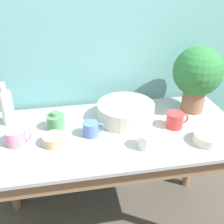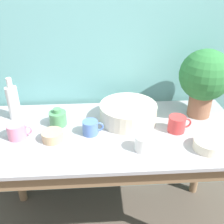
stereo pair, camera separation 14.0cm
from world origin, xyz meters
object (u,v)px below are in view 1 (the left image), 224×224
mug_pink (16,137)px  mug_blue (91,129)px  bottle_short (56,121)px  bowl_small_tan (54,140)px  potted_plant (197,74)px  mug_red (175,120)px  bottle_tall (7,107)px  mug_white (147,141)px  bowl_small_cream (208,138)px  bowl_wash_large (126,112)px

mug_pink → mug_blue: size_ratio=1.13×
bottle_short → mug_blue: bottle_short is taller
bottle_short → bowl_small_tan: bearing=-94.5°
potted_plant → mug_red: bearing=-137.4°
bottle_tall → potted_plant: bearing=-1.8°
potted_plant → bottle_short: potted_plant is taller
mug_red → mug_blue: bearing=179.7°
potted_plant → bottle_tall: potted_plant is taller
potted_plant → mug_blue: (-0.66, -0.17, -0.20)m
bottle_short → mug_white: 0.52m
mug_white → mug_red: mug_red is taller
potted_plant → bottle_short: 0.87m
bottle_tall → mug_red: 0.95m
mug_pink → bowl_small_tan: bearing=-10.3°
mug_pink → mug_red: size_ratio=1.01×
mug_red → bowl_small_cream: (0.11, -0.17, -0.02)m
mug_red → bowl_small_cream: 0.21m
potted_plant → bottle_tall: bearing=178.2°
bowl_small_cream → mug_white: bearing=177.4°
bowl_wash_large → mug_white: size_ratio=2.78×
bowl_wash_large → bowl_small_cream: size_ratio=2.18×
potted_plant → bowl_small_tan: potted_plant is taller
mug_white → bottle_tall: bearing=153.3°
bowl_wash_large → bottle_tall: (-0.67, 0.07, 0.05)m
bowl_small_tan → mug_blue: bearing=13.1°
bottle_short → bowl_small_cream: bearing=-19.7°
bowl_wash_large → mug_red: (0.26, -0.13, -0.01)m
bowl_wash_large → mug_blue: (-0.22, -0.13, -0.01)m
mug_blue → bowl_small_tan: (-0.20, -0.05, -0.01)m
mug_white → bowl_small_tan: (-0.46, 0.11, -0.01)m
bowl_wash_large → mug_red: 0.29m
potted_plant → bottle_tall: (-1.11, 0.03, -0.14)m
bowl_wash_large → bowl_small_cream: bowl_wash_large is taller
mug_white → bowl_small_cream: bearing=-2.6°
bowl_small_cream → bottle_short: bearing=160.3°
mug_blue → mug_red: bearing=-0.3°
mug_red → mug_pink: bearing=-179.4°
mug_pink → mug_red: mug_red is taller
bottle_short → mug_blue: size_ratio=0.91×
mug_pink → mug_white: 0.67m
bowl_wash_large → mug_pink: size_ratio=2.54×
bottle_tall → bottle_short: bottle_tall is taller
bottle_tall → mug_blue: bottle_tall is taller
mug_white → mug_red: size_ratio=0.93×
mug_pink → mug_white: (0.65, -0.15, -0.00)m
bottle_tall → mug_red: bearing=-12.4°
bottle_short → mug_red: 0.67m
bottle_tall → mug_white: 0.80m
bottle_tall → mug_pink: bearing=-73.3°
bowl_wash_large → mug_pink: bowl_wash_large is taller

